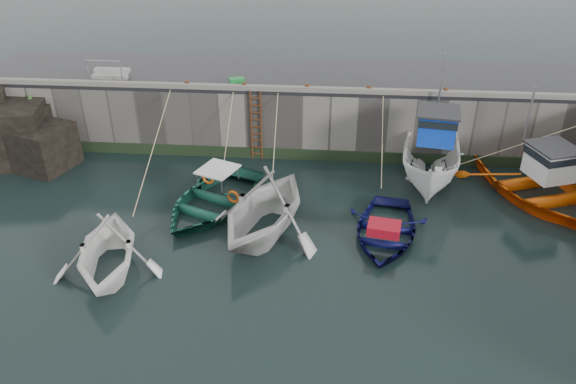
# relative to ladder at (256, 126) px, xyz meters

# --- Properties ---
(ground) EXTENTS (120.00, 120.00, 0.00)m
(ground) POSITION_rel_ladder_xyz_m (2.00, -9.91, -1.59)
(ground) COLOR black
(ground) RESTS_ON ground
(quay_back) EXTENTS (30.00, 5.00, 3.00)m
(quay_back) POSITION_rel_ladder_xyz_m (2.00, 2.59, -0.09)
(quay_back) COLOR slate
(quay_back) RESTS_ON ground
(road_back) EXTENTS (30.00, 5.00, 0.16)m
(road_back) POSITION_rel_ladder_xyz_m (2.00, 2.59, 1.49)
(road_back) COLOR black
(road_back) RESTS_ON quay_back
(kerb_back) EXTENTS (30.00, 0.30, 0.20)m
(kerb_back) POSITION_rel_ladder_xyz_m (2.00, 0.24, 1.67)
(kerb_back) COLOR slate
(kerb_back) RESTS_ON road_back
(algae_back) EXTENTS (30.00, 0.08, 0.50)m
(algae_back) POSITION_rel_ladder_xyz_m (2.00, 0.05, -1.34)
(algae_back) COLOR black
(algae_back) RESTS_ON ground
(rock_outcrop) EXTENTS (5.85, 4.24, 3.41)m
(rock_outcrop) POSITION_rel_ladder_xyz_m (-10.92, -0.80, -0.33)
(rock_outcrop) COLOR black
(rock_outcrop) RESTS_ON ground
(ladder) EXTENTS (0.51, 0.08, 3.20)m
(ladder) POSITION_rel_ladder_xyz_m (0.00, 0.00, 0.00)
(ladder) COLOR #3F1E0F
(ladder) RESTS_ON ground
(boat_near_white) EXTENTS (4.64, 5.09, 2.31)m
(boat_near_white) POSITION_rel_ladder_xyz_m (-3.75, -8.47, -1.59)
(boat_near_white) COLOR white
(boat_near_white) RESTS_ON ground
(boat_near_white_rope) EXTENTS (0.04, 6.59, 3.10)m
(boat_near_white_rope) POSITION_rel_ladder_xyz_m (-3.75, -2.94, -1.59)
(boat_near_white_rope) COLOR tan
(boat_near_white_rope) RESTS_ON ground
(boat_near_blue) EXTENTS (5.59, 6.43, 1.11)m
(boat_near_blue) POSITION_rel_ladder_xyz_m (-1.19, -4.24, -1.59)
(boat_near_blue) COLOR #195847
(boat_near_blue) RESTS_ON ground
(boat_near_blue_rope) EXTENTS (0.04, 3.18, 3.10)m
(boat_near_blue_rope) POSITION_rel_ladder_xyz_m (-1.19, -0.83, -1.59)
(boat_near_blue_rope) COLOR tan
(boat_near_blue_rope) RESTS_ON ground
(boat_near_blacktrim) EXTENTS (6.06, 6.51, 2.80)m
(boat_near_blacktrim) POSITION_rel_ladder_xyz_m (1.04, -5.91, -1.59)
(boat_near_blacktrim) COLOR silver
(boat_near_blacktrim) RESTS_ON ground
(boat_near_blacktrim_rope) EXTENTS (0.04, 4.35, 3.10)m
(boat_near_blacktrim_rope) POSITION_rel_ladder_xyz_m (1.04, -1.66, -1.59)
(boat_near_blacktrim_rope) COLOR tan
(boat_near_blacktrim_rope) RESTS_ON ground
(boat_near_navy) EXTENTS (3.92, 4.96, 0.93)m
(boat_near_navy) POSITION_rel_ladder_xyz_m (5.35, -5.67, -1.59)
(boat_near_navy) COLOR #0A0C42
(boat_near_navy) RESTS_ON ground
(boat_near_navy_rope) EXTENTS (0.04, 4.17, 3.10)m
(boat_near_navy_rope) POSITION_rel_ladder_xyz_m (5.35, -1.54, -1.59)
(boat_near_navy_rope) COLOR tan
(boat_near_navy_rope) RESTS_ON ground
(boat_far_white) EXTENTS (3.28, 6.53, 5.41)m
(boat_far_white) POSITION_rel_ladder_xyz_m (7.48, -1.37, -0.57)
(boat_far_white) COLOR white
(boat_far_white) RESTS_ON ground
(boat_far_orange) EXTENTS (6.89, 8.09, 4.42)m
(boat_far_orange) POSITION_rel_ladder_xyz_m (11.51, -2.19, -1.14)
(boat_far_orange) COLOR #FD630D
(boat_far_orange) RESTS_ON ground
(fish_crate) EXTENTS (0.71, 0.56, 0.32)m
(fish_crate) POSITION_rel_ladder_xyz_m (-0.90, 0.76, 1.73)
(fish_crate) COLOR #177F30
(fish_crate) RESTS_ON road_back
(railing) EXTENTS (1.60, 1.05, 1.00)m
(railing) POSITION_rel_ladder_xyz_m (-6.75, 1.33, 1.77)
(railing) COLOR #A5A8AD
(railing) RESTS_ON road_back
(bollard_a) EXTENTS (0.18, 0.18, 0.28)m
(bollard_a) POSITION_rel_ladder_xyz_m (-3.00, 0.34, 1.71)
(bollard_a) COLOR #3F1E0F
(bollard_a) RESTS_ON road_back
(bollard_b) EXTENTS (0.18, 0.18, 0.28)m
(bollard_b) POSITION_rel_ladder_xyz_m (-0.50, 0.34, 1.71)
(bollard_b) COLOR #3F1E0F
(bollard_b) RESTS_ON road_back
(bollard_c) EXTENTS (0.18, 0.18, 0.28)m
(bollard_c) POSITION_rel_ladder_xyz_m (2.20, 0.34, 1.71)
(bollard_c) COLOR #3F1E0F
(bollard_c) RESTS_ON road_back
(bollard_d) EXTENTS (0.18, 0.18, 0.28)m
(bollard_d) POSITION_rel_ladder_xyz_m (4.80, 0.34, 1.71)
(bollard_d) COLOR #3F1E0F
(bollard_d) RESTS_ON road_back
(bollard_e) EXTENTS (0.18, 0.18, 0.28)m
(bollard_e) POSITION_rel_ladder_xyz_m (8.00, 0.34, 1.71)
(bollard_e) COLOR #3F1E0F
(bollard_e) RESTS_ON road_back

